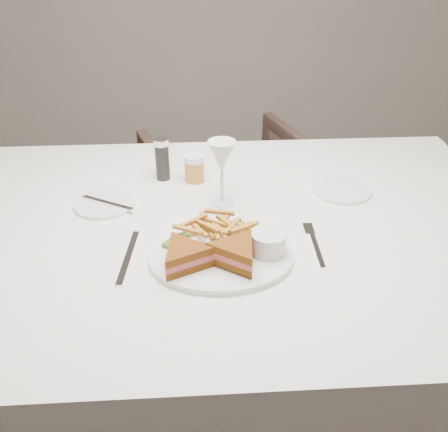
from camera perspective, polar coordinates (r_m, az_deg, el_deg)
table at (r=1.48m, az=-0.11°, el=-13.21°), size 1.57×1.05×0.75m
chair_far at (r=2.17m, az=1.00°, el=1.76°), size 0.82×0.80×0.68m
table_setting at (r=1.18m, az=-0.82°, el=-0.72°), size 0.81×0.57×0.18m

